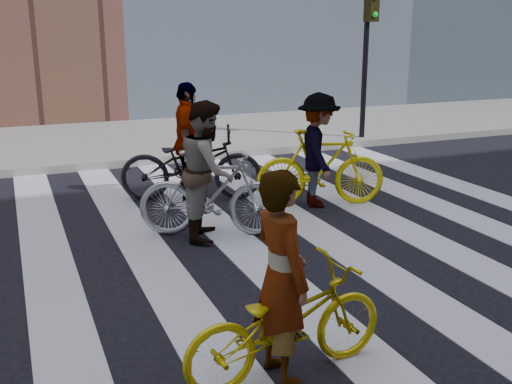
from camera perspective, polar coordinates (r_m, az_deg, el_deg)
ground at (r=7.28m, az=3.32°, el=-5.20°), size 100.00×100.00×0.00m
sidewalk_far at (r=14.16m, az=-10.04°, el=5.07°), size 100.00×5.00×0.15m
zebra_crosswalk at (r=7.27m, az=3.32°, el=-5.16°), size 8.25×10.00×0.01m
traffic_signal at (r=13.62m, az=10.63°, el=13.98°), size 0.22×0.42×3.33m
bike_yellow_left at (r=4.56m, az=2.94°, el=-12.30°), size 1.70×0.71×0.87m
bike_silver_mid at (r=7.49m, az=-4.22°, el=-0.17°), size 1.89×1.22×1.11m
bike_yellow_right at (r=8.84m, az=6.18°, el=2.32°), size 1.97×1.08×1.14m
bike_dark_rear at (r=9.13m, az=-6.17°, el=2.68°), size 2.26×1.37×1.12m
rider_left at (r=4.38m, az=2.41°, el=-8.12°), size 0.43×0.62×1.62m
rider_mid at (r=7.40m, az=-4.64°, el=2.09°), size 0.93×1.03×1.72m
rider_right at (r=8.76m, az=5.95°, el=3.96°), size 0.91×1.21×1.67m
rider_rear at (r=9.05m, az=-6.54°, el=4.72°), size 0.74×1.13×1.79m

